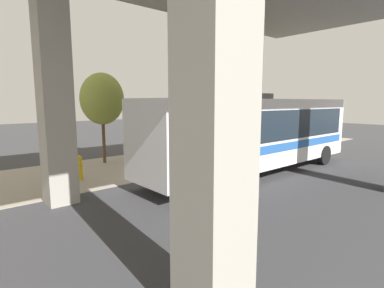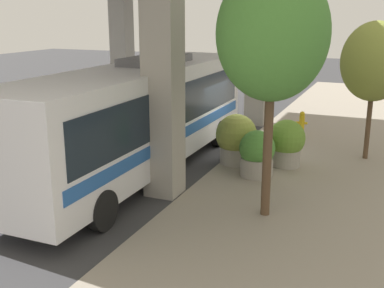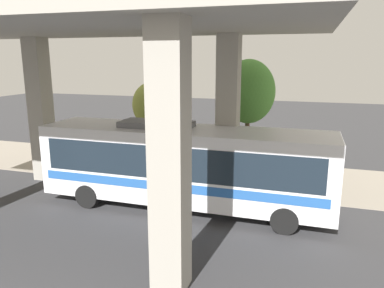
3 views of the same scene
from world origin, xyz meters
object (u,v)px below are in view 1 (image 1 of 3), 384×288
object	(u,v)px
planter_front	(186,152)
street_tree_far	(214,81)
street_tree_near	(102,99)
planter_middle	(189,150)
planter_back	(160,149)
fire_hydrant	(80,168)
bus	(256,130)

from	to	relation	value
planter_front	street_tree_far	size ratio (longest dim) A/B	0.28
street_tree_near	planter_front	bearing A→B (deg)	29.75
planter_front	planter_middle	world-z (taller)	planter_front
planter_middle	planter_back	bearing A→B (deg)	-114.71
fire_hydrant	planter_front	world-z (taller)	planter_front
planter_back	street_tree_far	size ratio (longest dim) A/B	0.26
planter_front	fire_hydrant	bearing A→B (deg)	-106.53
street_tree_far	fire_hydrant	bearing A→B (deg)	-85.66
street_tree_far	bus	bearing A→B (deg)	-21.86
fire_hydrant	planter_middle	xyz separation A→B (m)	(0.37, 5.63, 0.20)
street_tree_near	street_tree_far	distance (m)	6.58
fire_hydrant	planter_middle	world-z (taller)	planter_middle
street_tree_near	street_tree_far	world-z (taller)	street_tree_far
planter_back	street_tree_near	size ratio (longest dim) A/B	0.34
planter_front	planter_back	bearing A→B (deg)	-167.63
planter_middle	street_tree_near	xyz separation A→B (m)	(-3.05, -3.32, 2.66)
bus	street_tree_near	distance (m)	8.03
planter_back	street_tree_far	distance (m)	5.60
planter_back	street_tree_far	world-z (taller)	street_tree_far
bus	street_tree_near	xyz separation A→B (m)	(-6.61, -4.33, 1.43)
bus	fire_hydrant	distance (m)	7.84
planter_back	street_tree_far	bearing A→B (deg)	95.23
planter_front	street_tree_near	distance (m)	5.31
planter_front	street_tree_far	distance (m)	5.67
planter_front	street_tree_far	world-z (taller)	street_tree_far
bus	fire_hydrant	xyz separation A→B (m)	(-3.93, -6.64, -1.43)
bus	street_tree_near	world-z (taller)	street_tree_near
planter_middle	street_tree_far	distance (m)	4.83
planter_middle	street_tree_far	world-z (taller)	street_tree_far
bus	planter_back	size ratio (longest dim) A/B	7.51
bus	planter_front	size ratio (longest dim) A/B	6.97
planter_front	street_tree_near	bearing A→B (deg)	-150.25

